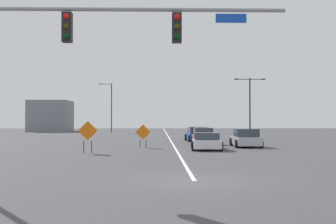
{
  "coord_description": "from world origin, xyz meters",
  "views": [
    {
      "loc": [
        -1.28,
        -14.98,
        2.17
      ],
      "look_at": [
        -0.37,
        24.28,
        2.85
      ],
      "focal_mm": 45.5,
      "sensor_mm": 36.0,
      "label": 1
    }
  ],
  "objects_px": {
    "traffic_signal_assembly": "(69,42)",
    "construction_sign_left_shoulder": "(143,133)",
    "street_lamp_far_right": "(111,105)",
    "street_lamp_mid_right": "(250,102)",
    "car_blue_far": "(197,134)",
    "car_silver_mid": "(246,138)",
    "construction_sign_right_shoulder": "(88,133)",
    "car_white_passing": "(206,141)",
    "car_orange_approaching": "(203,137)"
  },
  "relations": [
    {
      "from": "street_lamp_mid_right",
      "to": "car_silver_mid",
      "type": "relative_size",
      "value": 1.8
    },
    {
      "from": "car_silver_mid",
      "to": "car_orange_approaching",
      "type": "height_order",
      "value": "car_orange_approaching"
    },
    {
      "from": "construction_sign_left_shoulder",
      "to": "car_orange_approaching",
      "type": "distance_m",
      "value": 6.72
    },
    {
      "from": "car_blue_far",
      "to": "car_silver_mid",
      "type": "distance_m",
      "value": 9.52
    },
    {
      "from": "car_blue_far",
      "to": "street_lamp_mid_right",
      "type": "bearing_deg",
      "value": 48.97
    },
    {
      "from": "construction_sign_right_shoulder",
      "to": "car_orange_approaching",
      "type": "bearing_deg",
      "value": 48.47
    },
    {
      "from": "car_silver_mid",
      "to": "street_lamp_far_right",
      "type": "bearing_deg",
      "value": 110.34
    },
    {
      "from": "street_lamp_far_right",
      "to": "traffic_signal_assembly",
      "type": "bearing_deg",
      "value": -85.02
    },
    {
      "from": "car_silver_mid",
      "to": "car_orange_approaching",
      "type": "bearing_deg",
      "value": 130.27
    },
    {
      "from": "street_lamp_mid_right",
      "to": "car_blue_far",
      "type": "bearing_deg",
      "value": -131.03
    },
    {
      "from": "street_lamp_far_right",
      "to": "street_lamp_mid_right",
      "type": "bearing_deg",
      "value": -51.15
    },
    {
      "from": "street_lamp_mid_right",
      "to": "street_lamp_far_right",
      "type": "height_order",
      "value": "street_lamp_far_right"
    },
    {
      "from": "traffic_signal_assembly",
      "to": "car_blue_far",
      "type": "distance_m",
      "value": 28.71
    },
    {
      "from": "construction_sign_left_shoulder",
      "to": "car_blue_far",
      "type": "height_order",
      "value": "construction_sign_left_shoulder"
    },
    {
      "from": "car_white_passing",
      "to": "car_silver_mid",
      "type": "bearing_deg",
      "value": 39.88
    },
    {
      "from": "car_white_passing",
      "to": "traffic_signal_assembly",
      "type": "bearing_deg",
      "value": -112.96
    },
    {
      "from": "street_lamp_far_right",
      "to": "car_orange_approaching",
      "type": "xyz_separation_m",
      "value": [
        12.27,
        -37.68,
        -4.05
      ]
    },
    {
      "from": "car_silver_mid",
      "to": "car_white_passing",
      "type": "bearing_deg",
      "value": -140.12
    },
    {
      "from": "traffic_signal_assembly",
      "to": "car_silver_mid",
      "type": "height_order",
      "value": "traffic_signal_assembly"
    },
    {
      "from": "car_blue_far",
      "to": "car_orange_approaching",
      "type": "distance_m",
      "value": 5.46
    },
    {
      "from": "car_orange_approaching",
      "to": "traffic_signal_assembly",
      "type": "bearing_deg",
      "value": -107.76
    },
    {
      "from": "car_blue_far",
      "to": "car_orange_approaching",
      "type": "xyz_separation_m",
      "value": [
        0.04,
        -5.46,
        -0.01
      ]
    },
    {
      "from": "traffic_signal_assembly",
      "to": "construction_sign_left_shoulder",
      "type": "relative_size",
      "value": 6.54
    },
    {
      "from": "street_lamp_far_right",
      "to": "car_silver_mid",
      "type": "relative_size",
      "value": 2.15
    },
    {
      "from": "street_lamp_far_right",
      "to": "car_silver_mid",
      "type": "distance_m",
      "value": 44.17
    },
    {
      "from": "street_lamp_mid_right",
      "to": "construction_sign_right_shoulder",
      "type": "height_order",
      "value": "street_lamp_mid_right"
    },
    {
      "from": "construction_sign_left_shoulder",
      "to": "construction_sign_right_shoulder",
      "type": "xyz_separation_m",
      "value": [
        -3.38,
        -5.15,
        0.21
      ]
    },
    {
      "from": "car_white_passing",
      "to": "car_orange_approaching",
      "type": "xyz_separation_m",
      "value": [
        0.45,
        6.46,
        0.09
      ]
    },
    {
      "from": "construction_sign_left_shoulder",
      "to": "car_orange_approaching",
      "type": "xyz_separation_m",
      "value": [
        5.07,
        4.39,
        -0.44
      ]
    },
    {
      "from": "street_lamp_far_right",
      "to": "car_white_passing",
      "type": "xyz_separation_m",
      "value": [
        11.82,
        -44.14,
        -4.14
      ]
    },
    {
      "from": "construction_sign_left_shoulder",
      "to": "street_lamp_far_right",
      "type": "bearing_deg",
      "value": 99.71
    },
    {
      "from": "street_lamp_far_right",
      "to": "car_white_passing",
      "type": "distance_m",
      "value": 45.88
    },
    {
      "from": "car_silver_mid",
      "to": "car_white_passing",
      "type": "distance_m",
      "value": 4.52
    },
    {
      "from": "traffic_signal_assembly",
      "to": "car_white_passing",
      "type": "height_order",
      "value": "traffic_signal_assembly"
    },
    {
      "from": "traffic_signal_assembly",
      "to": "street_lamp_mid_right",
      "type": "xyz_separation_m",
      "value": [
        14.15,
        35.71,
        -0.59
      ]
    },
    {
      "from": "street_lamp_mid_right",
      "to": "street_lamp_far_right",
      "type": "relative_size",
      "value": 0.84
    },
    {
      "from": "traffic_signal_assembly",
      "to": "construction_sign_left_shoulder",
      "type": "xyz_separation_m",
      "value": [
        1.99,
        17.68,
        -3.79
      ]
    },
    {
      "from": "construction_sign_right_shoulder",
      "to": "car_blue_far",
      "type": "height_order",
      "value": "construction_sign_right_shoulder"
    },
    {
      "from": "street_lamp_mid_right",
      "to": "street_lamp_far_right",
      "type": "bearing_deg",
      "value": 128.85
    },
    {
      "from": "car_orange_approaching",
      "to": "construction_sign_left_shoulder",
      "type": "bearing_deg",
      "value": -139.15
    },
    {
      "from": "street_lamp_mid_right",
      "to": "car_orange_approaching",
      "type": "relative_size",
      "value": 1.78
    },
    {
      "from": "car_white_passing",
      "to": "car_orange_approaching",
      "type": "bearing_deg",
      "value": 85.99
    },
    {
      "from": "construction_sign_left_shoulder",
      "to": "car_white_passing",
      "type": "relative_size",
      "value": 0.41
    },
    {
      "from": "construction_sign_right_shoulder",
      "to": "car_white_passing",
      "type": "xyz_separation_m",
      "value": [
        8.0,
        3.08,
        -0.74
      ]
    },
    {
      "from": "street_lamp_far_right",
      "to": "car_silver_mid",
      "type": "bearing_deg",
      "value": -69.66
    },
    {
      "from": "traffic_signal_assembly",
      "to": "street_lamp_far_right",
      "type": "xyz_separation_m",
      "value": [
        -5.21,
        59.74,
        -0.18
      ]
    },
    {
      "from": "car_white_passing",
      "to": "car_orange_approaching",
      "type": "distance_m",
      "value": 6.48
    },
    {
      "from": "car_silver_mid",
      "to": "construction_sign_left_shoulder",
      "type": "bearing_deg",
      "value": -174.15
    },
    {
      "from": "street_lamp_mid_right",
      "to": "car_white_passing",
      "type": "distance_m",
      "value": 21.79
    },
    {
      "from": "construction_sign_right_shoulder",
      "to": "traffic_signal_assembly",
      "type": "bearing_deg",
      "value": -83.69
    }
  ]
}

